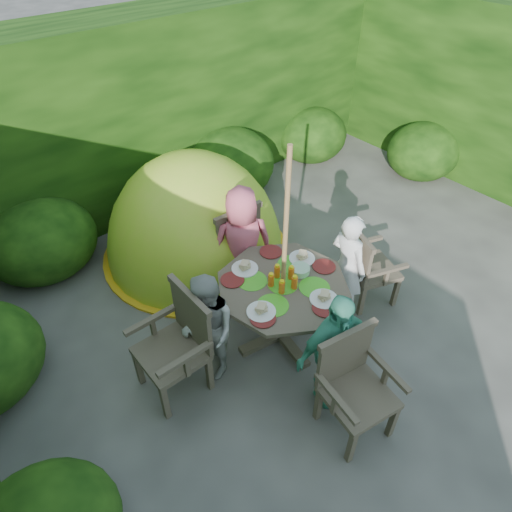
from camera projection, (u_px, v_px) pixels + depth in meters
ground at (375, 338)px, 4.81m from camera, size 60.00×60.00×0.00m
hedge_enclosure at (294, 184)px, 4.79m from camera, size 9.00×9.00×2.50m
patio_table at (283, 293)px, 4.42m from camera, size 1.51×1.51×0.91m
parasol_pole at (284, 257)px, 4.12m from camera, size 0.05×0.05×2.20m
garden_chair_right at (366, 266)px, 4.94m from camera, size 0.65×0.69×0.93m
garden_chair_left at (178, 343)px, 4.07m from camera, size 0.55×0.61×1.02m
garden_chair_back at (231, 241)px, 5.20m from camera, size 0.64×0.58×1.01m
garden_chair_front at (353, 384)px, 3.77m from camera, size 0.66×0.60×0.97m
child_right at (347, 266)px, 4.73m from camera, size 0.32×0.47×1.26m
child_left at (208, 328)px, 4.14m from camera, size 0.55×0.65×1.17m
child_back at (242, 245)px, 4.91m from camera, size 0.80×0.68×1.38m
child_front at (333, 351)px, 3.89m from camera, size 0.78×0.43×1.26m
dome_tent at (198, 252)px, 5.90m from camera, size 2.49×2.49×2.69m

